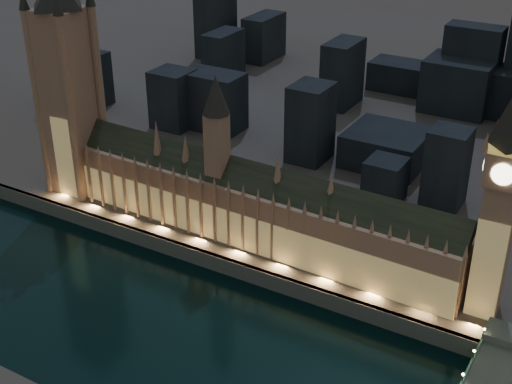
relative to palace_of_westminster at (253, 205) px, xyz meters
The scene contains 7 objects.
ground_plane 67.14m from the palace_of_westminster, 89.27° to the right, with size 2000.00×2000.00×0.00m, color black.
north_bank 458.80m from the palace_of_westminster, 89.90° to the left, with size 2000.00×960.00×8.00m, color #43382C.
embankment_wall 30.52m from the palace_of_westminster, 87.84° to the right, with size 2000.00×2.50×8.00m, color #44584A.
palace_of_westminster is the anchor object (origin of this frame).
victoria_tower 118.02m from the palace_of_westminster, behind, with size 31.68×31.68×126.94m.
elizabeth_tower 115.98m from the palace_of_westminster, ahead, with size 18.00×18.00×105.20m.
city_backdrop 188.93m from the palace_of_westminster, 78.55° to the left, with size 468.98×215.63×72.72m.
Camera 1 is at (147.25, -188.12, 185.33)m, focal length 50.00 mm.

